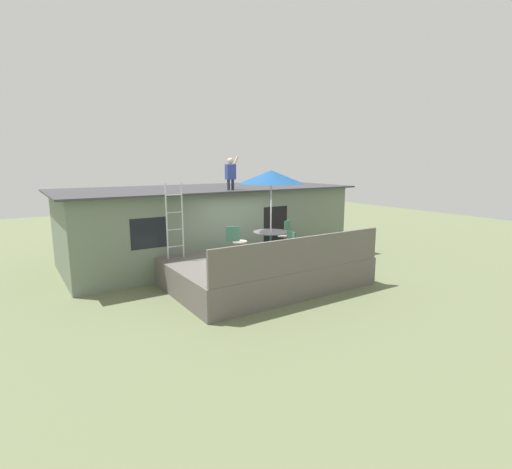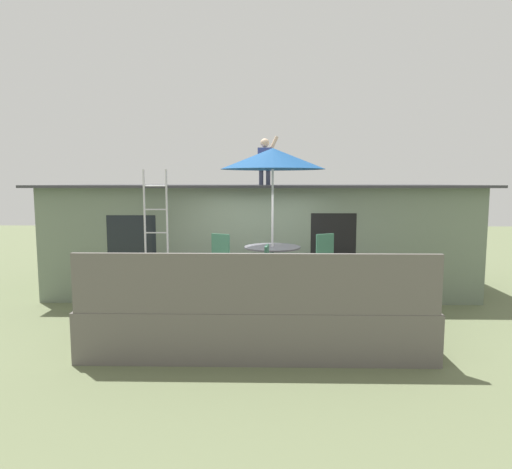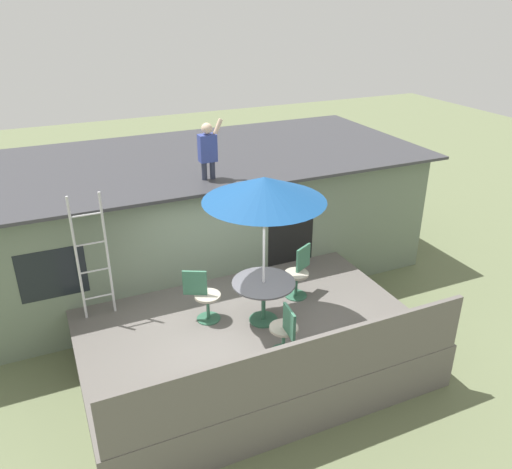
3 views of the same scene
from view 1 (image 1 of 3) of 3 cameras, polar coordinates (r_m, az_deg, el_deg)
ground_plane at (r=11.82m, az=0.87°, el=-7.04°), size 40.00×40.00×0.00m
house at (r=14.57m, az=-7.02°, el=1.64°), size 10.50×4.50×2.66m
deck at (r=11.71m, az=0.88°, el=-5.17°), size 5.50×3.85×0.80m
deck_railing at (r=10.04m, az=6.87°, el=-2.90°), size 5.40×0.08×0.90m
patio_table at (r=11.58m, az=2.17°, el=-0.34°), size 1.04×1.04×0.74m
patio_umbrella at (r=11.38m, az=2.23°, el=8.40°), size 1.90×1.90×2.54m
step_ladder at (r=11.48m, az=-11.80°, el=1.95°), size 0.52×0.04×2.20m
person_figure at (r=13.11m, az=-3.71°, el=9.20°), size 0.47×0.20×1.11m
patio_chair_left at (r=11.50m, az=-2.78°, el=-1.08°), size 0.59×0.44×0.92m
patio_chair_right at (r=12.54m, az=4.34°, el=-0.13°), size 0.58×0.44×0.92m
patio_chair_near at (r=10.78m, az=4.76°, el=-1.90°), size 0.44×0.62×0.92m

